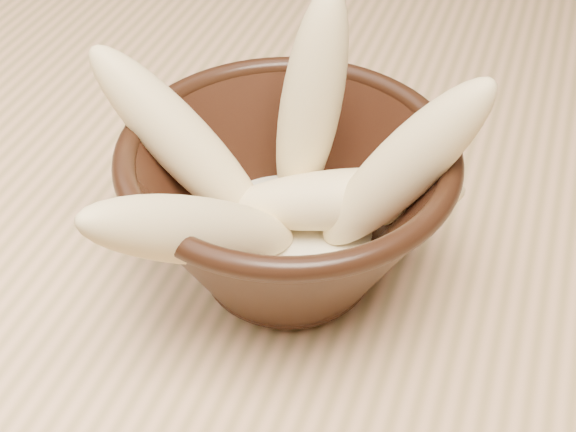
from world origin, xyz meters
name	(u,v)px	position (x,y,z in m)	size (l,w,h in m)	color
table	(254,191)	(0.00, 0.00, 0.67)	(1.20, 0.80, 0.75)	#E2AA7C
bowl	(288,204)	(0.08, -0.15, 0.81)	(0.18, 0.18, 0.10)	black
milk_puddle	(288,237)	(0.08, -0.15, 0.78)	(0.10, 0.10, 0.01)	beige
banana_upright	(311,104)	(0.08, -0.12, 0.85)	(0.03, 0.03, 0.13)	#EFD28D
banana_left	(183,144)	(0.02, -0.16, 0.83)	(0.03, 0.03, 0.13)	#EFD28D
banana_right	(403,168)	(0.14, -0.14, 0.84)	(0.03, 0.03, 0.13)	#EFD28D
banana_across	(343,199)	(0.11, -0.14, 0.81)	(0.03, 0.03, 0.13)	#EFD28D
banana_front	(199,231)	(0.06, -0.21, 0.83)	(0.03, 0.03, 0.15)	#EFD28D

